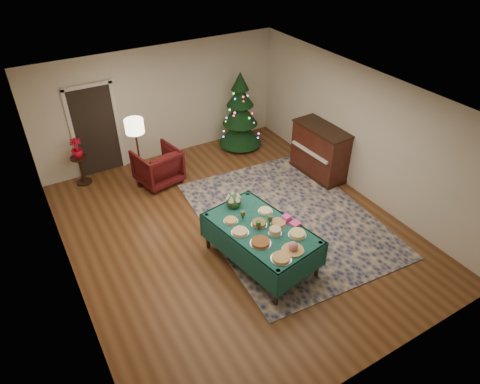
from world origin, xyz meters
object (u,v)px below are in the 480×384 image
buffet_table (261,235)px  christmas_tree (240,114)px  side_table (82,170)px  piano (320,152)px  floor_lamp (135,130)px  potted_plant (77,152)px  armchair (158,165)px  gift_box (286,218)px

buffet_table → christmas_tree: 4.31m
side_table → piano: 5.38m
piano → floor_lamp: bearing=156.6°
potted_plant → piano: size_ratio=0.31×
armchair → piano: (3.33, -1.56, 0.13)m
piano → armchair: bearing=154.9°
potted_plant → buffet_table: bearing=-63.5°
side_table → armchair: bearing=-29.2°
floor_lamp → side_table: size_ratio=2.42×
floor_lamp → christmas_tree: (2.82, 0.49, -0.49)m
potted_plant → piano: piano is taller
gift_box → potted_plant: size_ratio=0.28×
armchair → christmas_tree: bearing=-179.0°
armchair → side_table: size_ratio=1.35×
buffet_table → armchair: armchair is taller
buffet_table → side_table: 4.67m
potted_plant → side_table: bearing=0.0°
side_table → christmas_tree: christmas_tree is taller
floor_lamp → potted_plant: bearing=144.7°
potted_plant → christmas_tree: christmas_tree is taller
gift_box → christmas_tree: bearing=70.6°
floor_lamp → side_table: (-1.12, 0.79, -1.05)m
gift_box → side_table: bearing=121.2°
buffet_table → floor_lamp: floor_lamp is taller
buffet_table → side_table: size_ratio=3.22×
side_table → christmas_tree: size_ratio=0.34×
side_table → piano: size_ratio=0.47×
gift_box → side_table: (-2.56, 4.23, -0.50)m
gift_box → piano: (2.26, 1.84, -0.24)m
buffet_table → potted_plant: (-2.08, 4.18, 0.17)m
floor_lamp → side_table: 1.72m
armchair → side_table: 1.71m
side_table → potted_plant: size_ratio=1.52×
gift_box → christmas_tree: size_ratio=0.06×
gift_box → armchair: size_ratio=0.14×
piano → buffet_table: bearing=-146.9°
gift_box → side_table: gift_box is taller
gift_box → piano: piano is taller
buffet_table → potted_plant: size_ratio=4.90×
potted_plant → piano: 5.38m
gift_box → armchair: (-1.07, 3.40, -0.37)m
buffet_table → piano: (2.74, 1.79, -0.03)m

